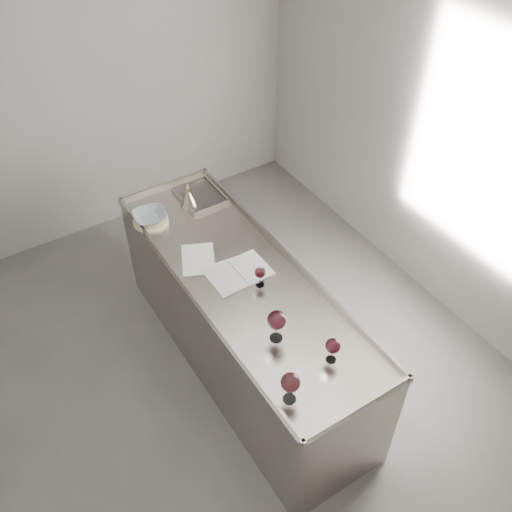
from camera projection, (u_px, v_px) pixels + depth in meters
room_shell at (191, 284)px, 3.08m from camera, size 4.54×5.04×2.84m
counter at (244, 322)px, 4.09m from camera, size 0.77×2.42×0.97m
wine_glass_left at (290, 383)px, 2.98m from camera, size 0.11×0.11×0.21m
wine_glass_middle at (277, 321)px, 3.29m from camera, size 0.11×0.11×0.22m
wine_glass_right at (333, 346)px, 3.19m from camera, size 0.09×0.09×0.17m
wine_glass_small at (260, 273)px, 3.65m from camera, size 0.07×0.07×0.15m
notebook at (239, 273)px, 3.79m from camera, size 0.41×0.29×0.02m
loose_paper_top at (237, 273)px, 3.79m from camera, size 0.24×0.32×0.00m
loose_paper_under at (198, 259)px, 3.89m from camera, size 0.33×0.38×0.00m
trivet at (151, 221)px, 4.18m from camera, size 0.34×0.34×0.02m
ceramic_bowl at (150, 217)px, 4.15m from camera, size 0.27×0.27×0.06m
wine_funnel at (189, 198)px, 4.29m from camera, size 0.14×0.14×0.20m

